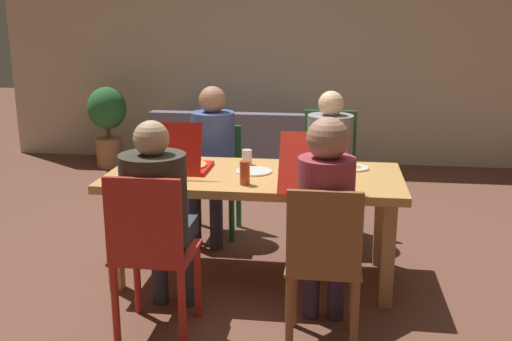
# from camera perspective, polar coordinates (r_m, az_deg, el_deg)

# --- Properties ---
(ground_plane) EXTENTS (20.00, 20.00, 0.00)m
(ground_plane) POSITION_cam_1_polar(r_m,az_deg,el_deg) (4.14, -0.19, -10.11)
(ground_plane) COLOR brown
(back_wall) EXTENTS (7.09, 0.12, 2.88)m
(back_wall) POSITION_cam_1_polar(r_m,az_deg,el_deg) (7.12, 3.62, 12.32)
(back_wall) COLOR beige
(back_wall) RESTS_ON ground
(dining_table) EXTENTS (1.94, 0.85, 0.73)m
(dining_table) POSITION_cam_1_polar(r_m,az_deg,el_deg) (3.91, -0.20, -1.55)
(dining_table) COLOR tan
(dining_table) RESTS_ON ground
(chair_0) EXTENTS (0.43, 0.42, 0.95)m
(chair_0) POSITION_cam_1_polar(r_m,az_deg,el_deg) (3.23, -10.10, -7.56)
(chair_0) COLOR red
(chair_0) RESTS_ON ground
(person_0) EXTENTS (0.36, 0.55, 1.21)m
(person_0) POSITION_cam_1_polar(r_m,az_deg,el_deg) (3.30, -9.50, -3.51)
(person_0) COLOR #313A47
(person_0) RESTS_ON ground
(chair_1) EXTENTS (0.39, 0.39, 0.92)m
(chair_1) POSITION_cam_1_polar(r_m,az_deg,el_deg) (3.09, 6.56, -9.00)
(chair_1) COLOR brown
(chair_1) RESTS_ON ground
(person_1) EXTENTS (0.29, 0.49, 1.25)m
(person_1) POSITION_cam_1_polar(r_m,az_deg,el_deg) (3.13, 6.74, -4.04)
(person_1) COLOR #3B2D41
(person_1) RESTS_ON ground
(chair_2) EXTENTS (0.41, 0.40, 0.87)m
(chair_2) POSITION_cam_1_polar(r_m,az_deg,el_deg) (4.84, -3.93, -0.48)
(chair_2) COLOR #2B6F3E
(chair_2) RESTS_ON ground
(person_2) EXTENTS (0.34, 0.56, 1.21)m
(person_2) POSITION_cam_1_polar(r_m,az_deg,el_deg) (4.65, -4.31, 2.00)
(person_2) COLOR #32334B
(person_2) RESTS_ON ground
(chair_3) EXTENTS (0.44, 0.40, 1.00)m
(chair_3) POSITION_cam_1_polar(r_m,az_deg,el_deg) (4.78, 7.09, 0.41)
(chair_3) COLOR #2B6C2F
(chair_3) RESTS_ON ground
(person_3) EXTENTS (0.36, 0.56, 1.18)m
(person_3) POSITION_cam_1_polar(r_m,az_deg,el_deg) (4.59, 7.11, 1.61)
(person_3) COLOR #403B46
(person_3) RESTS_ON ground
(pizza_box_0) EXTENTS (0.34, 0.44, 0.36)m
(pizza_box_0) POSITION_cam_1_polar(r_m,az_deg,el_deg) (3.97, -7.08, 0.63)
(pizza_box_0) COLOR red
(pizza_box_0) RESTS_ON dining_table
(pizza_box_1) EXTENTS (0.39, 0.61, 0.35)m
(pizza_box_1) POSITION_cam_1_polar(r_m,az_deg,el_deg) (3.67, 5.62, -0.49)
(pizza_box_1) COLOR red
(pizza_box_1) RESTS_ON dining_table
(plate_0) EXTENTS (0.24, 0.24, 0.01)m
(plate_0) POSITION_cam_1_polar(r_m,az_deg,el_deg) (3.92, -0.21, -0.08)
(plate_0) COLOR white
(plate_0) RESTS_ON dining_table
(plate_1) EXTENTS (0.21, 0.21, 0.03)m
(plate_1) POSITION_cam_1_polar(r_m,az_deg,el_deg) (4.07, 9.38, 0.33)
(plate_1) COLOR white
(plate_1) RESTS_ON dining_table
(drinking_glass_0) EXTENTS (0.07, 0.07, 0.11)m
(drinking_glass_0) POSITION_cam_1_polar(r_m,az_deg,el_deg) (3.65, -8.12, -0.53)
(drinking_glass_0) COLOR #E4C25A
(drinking_glass_0) RESTS_ON dining_table
(drinking_glass_1) EXTENTS (0.06, 0.06, 0.15)m
(drinking_glass_1) POSITION_cam_1_polar(r_m,az_deg,el_deg) (3.62, -1.09, -0.24)
(drinking_glass_1) COLOR #B34827
(drinking_glass_1) RESTS_ON dining_table
(drinking_glass_2) EXTENTS (0.06, 0.06, 0.13)m
(drinking_glass_2) POSITION_cam_1_polar(r_m,az_deg,el_deg) (4.06, 3.66, 1.28)
(drinking_glass_2) COLOR #DCC45E
(drinking_glass_2) RESTS_ON dining_table
(drinking_glass_3) EXTENTS (0.07, 0.07, 0.11)m
(drinking_glass_3) POSITION_cam_1_polar(r_m,az_deg,el_deg) (4.11, -0.88, 1.29)
(drinking_glass_3) COLOR silver
(drinking_glass_3) RESTS_ON dining_table
(couch) EXTENTS (1.85, 0.82, 0.73)m
(couch) POSITION_cam_1_polar(r_m,az_deg,el_deg) (6.70, -1.67, 2.06)
(couch) COLOR slate
(couch) RESTS_ON ground
(potted_plant) EXTENTS (0.45, 0.45, 0.94)m
(potted_plant) POSITION_cam_1_polar(r_m,az_deg,el_deg) (7.11, -14.16, 4.82)
(potted_plant) COLOR #B1754D
(potted_plant) RESTS_ON ground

